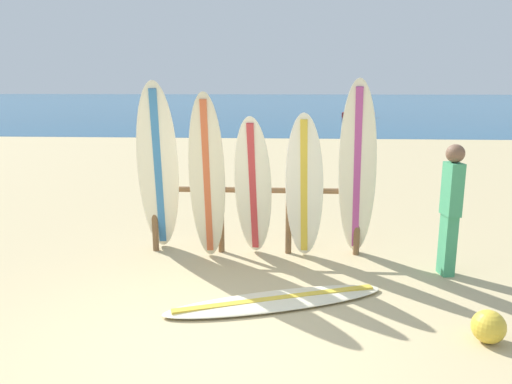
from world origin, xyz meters
name	(u,v)px	position (x,y,z in m)	size (l,w,h in m)	color
ground_plane	(206,351)	(0.00, 0.00, 0.00)	(120.00, 120.00, 0.00)	tan
ocean_water	(281,102)	(0.00, 58.00, 0.00)	(120.00, 80.00, 0.01)	navy
surfboard_rack	(255,207)	(0.28, 2.79, 0.69)	(3.07, 0.09, 1.10)	brown
surfboard_leaning_far_left	(158,171)	(-1.05, 2.52, 1.25)	(0.76, 1.16, 2.51)	silver
surfboard_leaning_left	(207,179)	(-0.34, 2.38, 1.18)	(0.51, 0.59, 2.36)	beige
surfboard_leaning_center_left	(253,189)	(0.28, 2.46, 1.03)	(0.54, 0.85, 2.07)	silver
surfboard_leaning_center	(304,188)	(0.98, 2.52, 1.05)	(0.59, 0.58, 2.09)	white
surfboard_leaning_center_right	(357,173)	(1.69, 2.50, 1.27)	(0.67, 1.01, 2.53)	silver
surfboard_lying_on_sand	(277,301)	(0.64, 1.06, 0.04)	(2.63, 1.39, 0.08)	beige
beachgoer_standing	(451,205)	(2.83, 2.08, 0.94)	(0.23, 0.30, 1.72)	#3F9966
small_boat_offshore	(358,114)	(5.79, 31.53, 0.26)	(2.32, 1.42, 0.71)	#B22D28
beach_ball	(489,327)	(2.70, 0.33, 0.16)	(0.32, 0.32, 0.32)	gold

